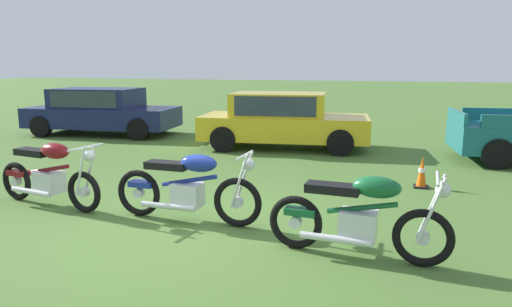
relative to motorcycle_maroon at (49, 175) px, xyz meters
name	(u,v)px	position (x,y,z in m)	size (l,w,h in m)	color
ground_plane	(186,225)	(2.36, -0.15, -0.49)	(120.00, 120.00, 0.00)	#476B2D
motorcycle_maroon	(49,175)	(0.00, 0.00, 0.00)	(2.07, 0.65, 1.02)	black
motorcycle_blue	(188,187)	(2.32, 0.02, -0.01)	(2.17, 0.64, 1.02)	black
motorcycle_green	(359,216)	(4.67, -0.49, -0.01)	(2.05, 0.64, 1.02)	black
car_navy	(101,109)	(-3.89, 6.55, 0.31)	(4.73, 2.38, 1.43)	#161E4C
car_yellow	(282,117)	(2.08, 5.99, 0.30)	(4.47, 2.35, 1.43)	gold
traffic_cone	(422,173)	(5.44, 2.91, -0.23)	(0.25, 0.25, 0.57)	#EA590F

